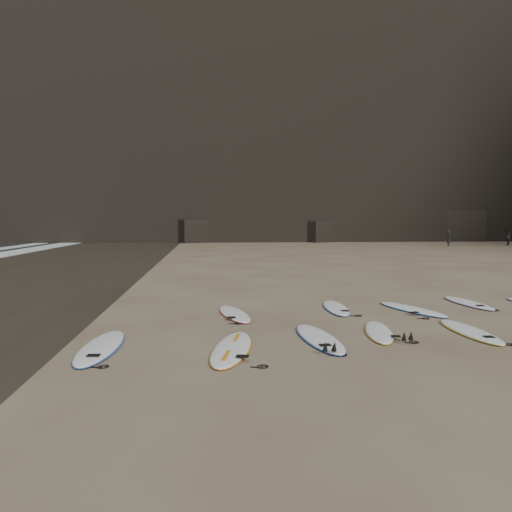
% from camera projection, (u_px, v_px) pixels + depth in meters
% --- Properties ---
extents(ground, '(240.00, 240.00, 0.00)m').
position_uv_depth(ground, '(407.00, 333.00, 10.71)').
color(ground, '#897559').
rests_on(ground, ground).
extents(headland, '(170.00, 101.00, 63.47)m').
position_uv_depth(headland, '(439.00, 66.00, 60.01)').
color(headland, black).
rests_on(headland, ground).
extents(surfboard_0, '(1.16, 2.75, 0.10)m').
position_uv_depth(surfboard_0, '(232.00, 348.00, 9.29)').
color(surfboard_0, white).
rests_on(surfboard_0, ground).
extents(surfboard_1, '(0.81, 2.67, 0.09)m').
position_uv_depth(surfboard_1, '(319.00, 338.00, 10.09)').
color(surfboard_1, white).
rests_on(surfboard_1, ground).
extents(surfboard_2, '(1.03, 2.28, 0.08)m').
position_uv_depth(surfboard_2, '(379.00, 331.00, 10.70)').
color(surfboard_2, white).
rests_on(surfboard_2, ground).
extents(surfboard_3, '(0.65, 2.50, 0.09)m').
position_uv_depth(surfboard_3, '(470.00, 331.00, 10.73)').
color(surfboard_3, white).
rests_on(surfboard_3, ground).
extents(surfboard_5, '(0.99, 2.50, 0.09)m').
position_uv_depth(surfboard_5, '(234.00, 313.00, 12.74)').
color(surfboard_5, white).
rests_on(surfboard_5, ground).
extents(surfboard_6, '(0.79, 2.47, 0.09)m').
position_uv_depth(surfboard_6, '(336.00, 307.00, 13.62)').
color(surfboard_6, white).
rests_on(surfboard_6, ground).
extents(surfboard_7, '(1.35, 2.62, 0.09)m').
position_uv_depth(surfboard_7, '(412.00, 309.00, 13.39)').
color(surfboard_7, white).
rests_on(surfboard_7, ground).
extents(surfboard_8, '(0.67, 2.47, 0.09)m').
position_uv_depth(surfboard_8, '(468.00, 303.00, 14.41)').
color(surfboard_8, white).
rests_on(surfboard_8, ground).
extents(surfboard_11, '(0.77, 2.75, 0.10)m').
position_uv_depth(surfboard_11, '(101.00, 347.00, 9.38)').
color(surfboard_11, white).
rests_on(surfboard_11, ground).
extents(person_a, '(0.44, 0.60, 1.52)m').
position_uv_depth(person_a, '(449.00, 238.00, 46.81)').
color(person_a, black).
rests_on(person_a, ground).
extents(person_b, '(1.01, 1.04, 1.70)m').
position_uv_depth(person_b, '(507.00, 237.00, 48.18)').
color(person_b, black).
rests_on(person_b, ground).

